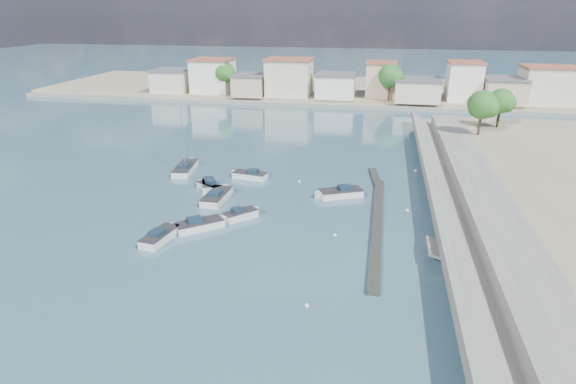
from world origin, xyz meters
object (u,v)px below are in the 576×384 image
(motorboat_f, at_px, (209,187))
(motorboat_h, at_px, (202,225))
(motorboat_a, at_px, (161,236))
(motorboat_g, at_px, (209,186))
(motorboat_d, at_px, (338,193))
(motorboat_e, at_px, (218,196))
(motorboat_b, at_px, (242,215))
(motorboat_c, at_px, (248,175))
(sailboat, at_px, (186,168))

(motorboat_f, relative_size, motorboat_h, 0.76)
(motorboat_a, height_order, motorboat_g, same)
(motorboat_d, distance_m, motorboat_h, 16.85)
(motorboat_f, bearing_deg, motorboat_e, -52.90)
(motorboat_a, bearing_deg, motorboat_b, 45.97)
(motorboat_a, height_order, motorboat_e, same)
(motorboat_e, bearing_deg, motorboat_f, 127.10)
(motorboat_h, bearing_deg, motorboat_e, 97.46)
(motorboat_f, xyz_separation_m, motorboat_g, (-0.03, 0.14, 0.00))
(motorboat_b, bearing_deg, motorboat_c, 102.47)
(motorboat_c, bearing_deg, motorboat_d, -19.35)
(motorboat_a, distance_m, motorboat_f, 13.71)
(motorboat_b, relative_size, motorboat_g, 0.83)
(motorboat_c, distance_m, motorboat_d, 12.74)
(motorboat_g, bearing_deg, motorboat_e, -53.89)
(motorboat_e, xyz_separation_m, motorboat_g, (-2.14, 2.94, 0.00))
(motorboat_e, xyz_separation_m, motorboat_f, (-2.11, 2.79, -0.00))
(motorboat_d, distance_m, motorboat_g, 15.69)
(motorboat_e, distance_m, sailboat, 11.92)
(motorboat_c, xyz_separation_m, motorboat_h, (-0.50, -15.51, -0.00))
(motorboat_c, bearing_deg, sailboat, 170.88)
(motorboat_b, bearing_deg, motorboat_f, 130.68)
(motorboat_e, bearing_deg, motorboat_c, 78.82)
(motorboat_a, distance_m, motorboat_c, 18.91)
(motorboat_d, bearing_deg, motorboat_a, -136.96)
(motorboat_b, distance_m, motorboat_c, 12.59)
(motorboat_a, relative_size, motorboat_f, 1.40)
(motorboat_a, xyz_separation_m, motorboat_c, (3.39, 18.61, 0.00))
(motorboat_d, height_order, motorboat_g, same)
(motorboat_a, relative_size, motorboat_e, 0.84)
(motorboat_c, xyz_separation_m, motorboat_e, (-1.52, -7.70, -0.00))
(motorboat_h, distance_m, sailboat, 19.05)
(motorboat_b, height_order, motorboat_h, same)
(motorboat_h, xyz_separation_m, sailboat, (-8.65, 16.98, 0.03))
(motorboat_g, xyz_separation_m, sailboat, (-5.48, 6.23, 0.03))
(motorboat_a, relative_size, motorboat_c, 1.03)
(motorboat_h, relative_size, sailboat, 0.53)
(motorboat_e, relative_size, motorboat_f, 1.66)
(motorboat_a, height_order, motorboat_b, same)
(motorboat_c, height_order, sailboat, sailboat)
(motorboat_f, bearing_deg, motorboat_c, 53.47)
(motorboat_f, height_order, motorboat_h, same)
(motorboat_e, height_order, sailboat, sailboat)
(motorboat_d, height_order, motorboat_e, same)
(motorboat_a, distance_m, sailboat, 20.89)
(motorboat_b, relative_size, motorboat_e, 0.61)
(motorboat_c, distance_m, motorboat_e, 7.84)
(motorboat_a, xyz_separation_m, motorboat_g, (-0.27, 13.85, 0.00))
(sailboat, bearing_deg, motorboat_e, -50.25)
(motorboat_g, distance_m, sailboat, 8.30)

